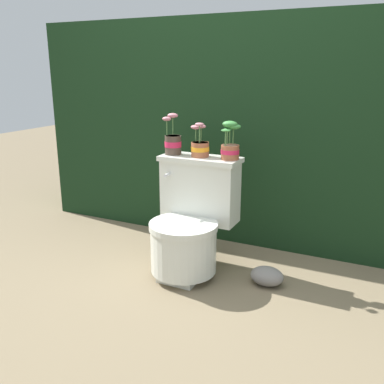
# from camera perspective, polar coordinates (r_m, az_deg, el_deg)

# --- Properties ---
(ground_plane) EXTENTS (12.00, 12.00, 0.00)m
(ground_plane) POSITION_cam_1_polar(r_m,az_deg,el_deg) (2.66, -0.87, -11.49)
(ground_plane) COLOR #75664C
(hedge_backdrop) EXTENTS (3.15, 0.78, 1.58)m
(hedge_backdrop) POSITION_cam_1_polar(r_m,az_deg,el_deg) (3.37, 7.30, 8.46)
(hedge_backdrop) COLOR black
(hedge_backdrop) RESTS_ON ground
(toilet) EXTENTS (0.50, 0.55, 0.71)m
(toilet) POSITION_cam_1_polar(r_m,az_deg,el_deg) (2.64, -0.17, -4.03)
(toilet) COLOR silver
(toilet) RESTS_ON ground
(potted_plant_left) EXTENTS (0.12, 0.11, 0.26)m
(potted_plant_left) POSITION_cam_1_polar(r_m,az_deg,el_deg) (2.72, -2.58, 6.71)
(potted_plant_left) COLOR #47382D
(potted_plant_left) RESTS_ON toilet
(potted_plant_midleft) EXTENTS (0.12, 0.11, 0.21)m
(potted_plant_midleft) POSITION_cam_1_polar(r_m,az_deg,el_deg) (2.65, 1.06, 6.12)
(potted_plant_midleft) COLOR #9E5638
(potted_plant_midleft) RESTS_ON toilet
(potted_plant_middle) EXTENTS (0.12, 0.13, 0.23)m
(potted_plant_middle) POSITION_cam_1_polar(r_m,az_deg,el_deg) (2.58, 5.13, 6.30)
(potted_plant_middle) COLOR #9E5638
(potted_plant_middle) RESTS_ON toilet
(garden_stone) EXTENTS (0.20, 0.16, 0.11)m
(garden_stone) POSITION_cam_1_polar(r_m,az_deg,el_deg) (2.61, 9.96, -10.98)
(garden_stone) COLOR gray
(garden_stone) RESTS_ON ground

